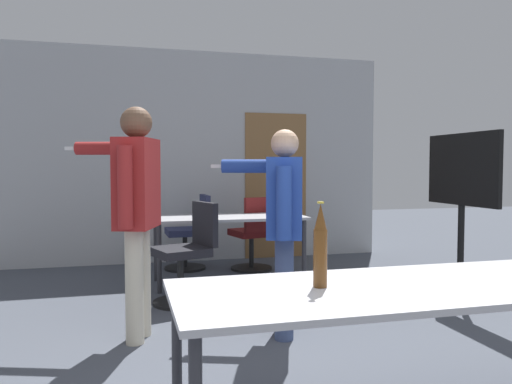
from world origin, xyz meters
TOP-DOWN VIEW (x-y plane):
  - back_wall at (0.03, 5.35)m, footprint 5.25×0.12m
  - conference_table_near at (0.29, 0.57)m, footprint 2.17×0.80m
  - conference_table_far at (0.14, 3.93)m, footprint 1.69×0.70m
  - tv_screen at (2.07, 2.51)m, footprint 0.44×0.99m
  - person_center_tall at (-0.90, 2.30)m, footprint 0.74×0.79m
  - person_far_watching at (0.19, 2.11)m, footprint 0.69×0.82m
  - office_chair_side_rolled at (-0.18, 4.79)m, footprint 0.56×0.52m
  - office_chair_far_right at (0.57, 4.48)m, footprint 0.56×0.61m
  - office_chair_mid_tucked at (-0.41, 3.22)m, footprint 0.63×0.59m
  - beer_bottle at (-0.10, 0.62)m, footprint 0.06×0.06m

SIDE VIEW (x-z plane):
  - office_chair_far_right at x=0.57m, z-range -0.03..0.90m
  - office_chair_side_rolled at x=-0.18m, z-range -0.03..0.91m
  - office_chair_mid_tucked at x=-0.41m, z-range -0.02..0.93m
  - conference_table_far at x=0.14m, z-range 0.29..1.04m
  - conference_table_near at x=0.29m, z-range 0.31..1.06m
  - beer_bottle at x=-0.10m, z-range 0.73..1.13m
  - person_far_watching at x=0.19m, z-range 0.15..1.73m
  - tv_screen at x=2.07m, z-range 0.18..1.79m
  - person_center_tall at x=-0.90m, z-range 0.18..1.92m
  - back_wall at x=0.03m, z-range -0.01..2.85m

